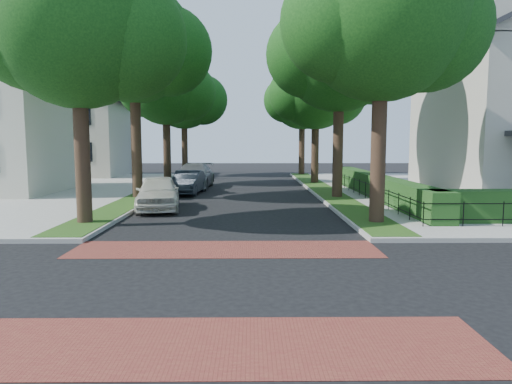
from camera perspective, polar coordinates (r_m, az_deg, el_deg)
ground at (r=10.50m, az=-4.85°, el=-11.19°), size 120.00×120.00×0.00m
crosswalk_far at (r=13.57m, az=-3.84°, el=-7.14°), size 9.00×2.20×0.01m
crosswalk_near at (r=7.51m, az=-6.76°, el=-18.45°), size 9.00×2.20×0.01m
grass_strip_ne at (r=29.60m, az=8.43°, el=0.37°), size 1.60×29.80×0.02m
grass_strip_nw at (r=29.88m, az=-12.48°, el=0.34°), size 1.60×29.80×0.02m
tree_right_near at (r=18.44m, az=15.62°, el=20.08°), size 7.75×6.67×10.66m
tree_right_mid at (r=26.15m, az=10.57°, el=16.80°), size 8.25×7.09×11.22m
tree_right_far at (r=34.75m, az=7.60°, el=12.38°), size 7.25×6.23×9.74m
tree_right_back at (r=43.68m, az=5.91°, el=11.60°), size 7.50×6.45×10.20m
tree_left_near at (r=18.75m, az=-20.89°, el=18.54°), size 7.50×6.45×10.20m
tree_left_mid at (r=26.49m, az=-14.69°, el=17.35°), size 8.00×6.88×11.48m
tree_left_far at (r=34.98m, az=-11.00°, el=12.63°), size 7.00×6.02×9.86m
tree_left_back at (r=43.87m, az=-8.83°, el=11.72°), size 7.75×6.66×10.44m
hedge_main_road at (r=26.04m, az=14.87°, el=0.74°), size 1.00×18.00×1.20m
fence_main_road at (r=25.85m, az=13.15°, el=0.41°), size 0.06×18.00×0.90m
house_left_far at (r=45.06m, az=-21.95°, el=8.18°), size 10.00×9.00×10.14m
parked_car_front at (r=21.79m, az=-12.13°, el=-0.07°), size 2.59×4.96×1.61m
parked_car_middle at (r=28.13m, az=-8.50°, el=1.20°), size 1.83×4.44×1.43m
parked_car_rear at (r=31.82m, az=-7.77°, el=2.02°), size 2.54×5.89×1.69m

